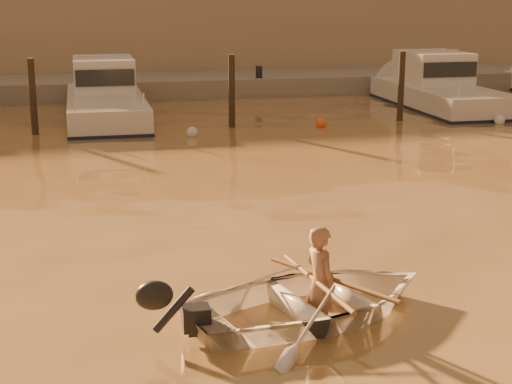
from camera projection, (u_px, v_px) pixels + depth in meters
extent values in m
plane|color=olive|center=(483.00, 328.00, 8.86)|extent=(160.00, 160.00, 0.00)
imported|color=white|center=(313.00, 300.00, 9.14)|extent=(3.54, 2.92, 0.64)
imported|color=#95664A|center=(320.00, 283.00, 9.14)|extent=(0.45, 0.57, 1.39)
cylinder|color=brown|center=(331.00, 279.00, 9.20)|extent=(1.00, 1.90, 0.13)
cylinder|color=brown|center=(317.00, 282.00, 9.11)|extent=(0.24, 2.10, 0.13)
cylinder|color=#2D2319|center=(33.00, 101.00, 20.49)|extent=(0.18, 0.18, 2.20)
cylinder|color=#2D2319|center=(232.00, 95.00, 21.63)|extent=(0.18, 0.18, 2.20)
cylinder|color=#2D2319|center=(401.00, 90.00, 22.69)|extent=(0.18, 0.18, 2.20)
sphere|color=silver|center=(192.00, 132.00, 20.45)|extent=(0.30, 0.30, 0.30)
sphere|color=#EE581C|center=(321.00, 123.00, 21.86)|extent=(0.30, 0.30, 0.30)
sphere|color=silver|center=(500.00, 120.00, 22.33)|extent=(0.30, 0.30, 0.30)
cube|color=gray|center=(198.00, 88.00, 29.13)|extent=(52.00, 4.00, 1.00)
cube|color=#9E8466|center=(178.00, 21.00, 33.76)|extent=(46.00, 7.00, 4.80)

